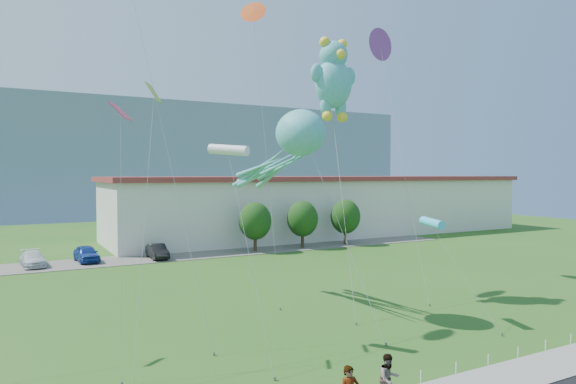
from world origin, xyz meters
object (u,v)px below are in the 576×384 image
at_px(pedestrian_right, 389,379).
at_px(parked_car_black, 157,251).
at_px(parked_car_white, 33,259).
at_px(parked_car_blue, 87,254).
at_px(octopus_kite, 288,149).
at_px(teddy_bear_kite, 333,78).
at_px(warehouse, 328,205).

xyz_separation_m(pedestrian_right, parked_car_black, (0.88, 36.71, -0.23)).
relative_size(parked_car_white, parked_car_blue, 1.03).
bearing_deg(pedestrian_right, parked_car_white, 108.73).
height_order(parked_car_white, octopus_kite, octopus_kite).
distance_m(parked_car_blue, parked_car_black, 6.64).
xyz_separation_m(parked_car_blue, teddy_bear_kite, (13.22, -22.98, 14.31)).
bearing_deg(parked_car_blue, pedestrian_right, -86.22).
height_order(parked_car_black, octopus_kite, octopus_kite).
height_order(warehouse, octopus_kite, octopus_kite).
height_order(parked_car_white, teddy_bear_kite, teddy_bear_kite).
bearing_deg(octopus_kite, parked_car_white, 118.21).
bearing_deg(pedestrian_right, teddy_bear_kite, 66.83).
distance_m(pedestrian_right, octopus_kite, 16.26).
xyz_separation_m(warehouse, parked_car_white, (-37.79, -8.44, -3.38)).
bearing_deg(parked_car_white, warehouse, 8.77).
distance_m(warehouse, parked_car_white, 38.87).
relative_size(parked_car_blue, parked_car_black, 1.05).
height_order(pedestrian_right, parked_car_blue, pedestrian_right).
bearing_deg(parked_car_white, parked_car_blue, -0.97).
height_order(pedestrian_right, teddy_bear_kite, teddy_bear_kite).
xyz_separation_m(parked_car_white, octopus_kite, (13.25, -24.71, 9.34)).
height_order(warehouse, parked_car_black, warehouse).
bearing_deg(parked_car_black, octopus_kite, -83.96).
xyz_separation_m(parked_car_blue, octopus_kite, (8.59, -24.94, 9.25)).
relative_size(parked_car_black, teddy_bear_kite, 0.24).
bearing_deg(octopus_kite, parked_car_black, 95.08).
distance_m(octopus_kite, teddy_bear_kite, 7.14).
distance_m(pedestrian_right, parked_car_blue, 38.51).
xyz_separation_m(pedestrian_right, teddy_bear_kite, (7.61, 15.12, 14.15)).
distance_m(pedestrian_right, teddy_bear_kite, 22.06).
xyz_separation_m(warehouse, pedestrian_right, (-27.51, -46.30, -3.11)).
bearing_deg(teddy_bear_kite, parked_car_blue, 119.91).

